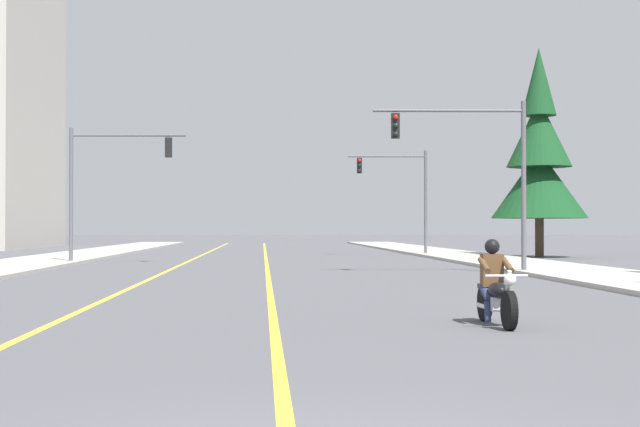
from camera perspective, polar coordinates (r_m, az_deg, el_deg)
The scene contains 9 objects.
lane_stripe_center at distance 51.20m, azimuth -3.22°, elevation -2.68°, with size 0.16×100.00×0.01m, color yellow.
lane_stripe_left at distance 51.33m, azimuth -7.45°, elevation -2.67°, with size 0.16×100.00×0.01m, color yellow.
sidewalk_kerb_right at distance 47.53m, azimuth 10.15°, elevation -2.73°, with size 4.40×110.00×0.14m, color #ADA89E.
sidewalk_kerb_left at distance 47.35m, azimuth -16.10°, elevation -2.72°, with size 4.40×110.00×0.14m, color #ADA89E.
motorcycle_with_rider at distance 16.61m, azimuth 10.34°, elevation -4.51°, with size 0.70×2.19×1.46m.
traffic_signal_near_right at distance 35.04m, azimuth 9.41°, elevation 3.24°, with size 5.51×0.44×6.20m.
traffic_signal_near_left at distance 44.94m, azimuth -12.62°, elevation 2.34°, with size 5.30×0.49×6.20m.
traffic_signal_mid_right at distance 56.95m, azimuth 4.95°, elevation 1.62°, with size 4.69×0.43×6.20m.
conifer_tree_right_verge_far at distance 54.72m, azimuth 12.85°, elevation 3.05°, with size 5.29×5.29×11.65m.
Camera 1 is at (-0.39, -6.17, 1.66)m, focal length 54.06 mm.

